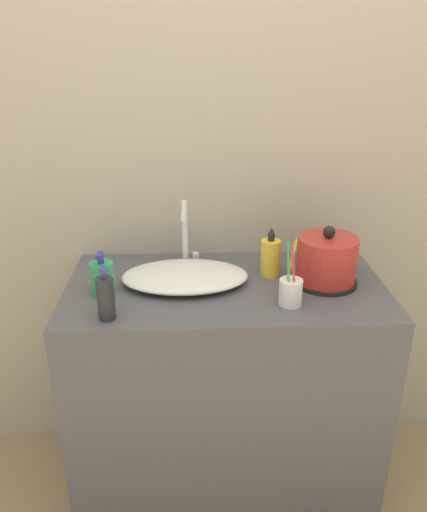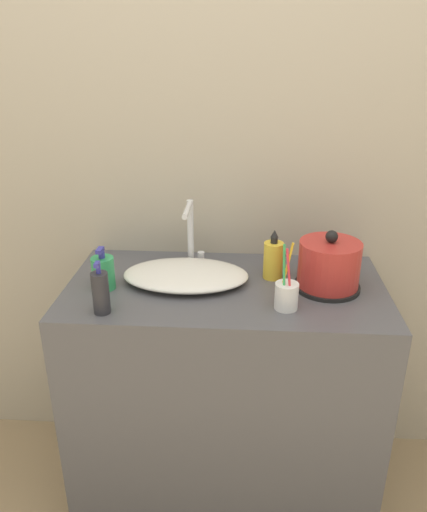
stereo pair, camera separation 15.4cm
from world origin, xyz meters
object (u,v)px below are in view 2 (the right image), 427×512
(electric_kettle, at_px, (329,267))
(mouthwash_bottle, at_px, (273,259))
(lotion_bottle, at_px, (101,292))
(shampoo_bottle, at_px, (103,272))
(faucet, at_px, (191,230))
(toothbrush_cup, at_px, (286,295))

(electric_kettle, distance_m, mouthwash_bottle, 0.18)
(lotion_bottle, distance_m, shampoo_bottle, 0.16)
(electric_kettle, relative_size, mouthwash_bottle, 1.24)
(electric_kettle, xyz_separation_m, mouthwash_bottle, (-0.17, 0.07, -0.01))
(faucet, distance_m, shampoo_bottle, 0.33)
(faucet, relative_size, lotion_bottle, 1.42)
(faucet, height_order, mouthwash_bottle, faucet)
(lotion_bottle, height_order, mouthwash_bottle, mouthwash_bottle)
(mouthwash_bottle, bearing_deg, faucet, 163.31)
(faucet, xyz_separation_m, mouthwash_bottle, (0.27, -0.08, -0.06))
(toothbrush_cup, height_order, mouthwash_bottle, toothbrush_cup)
(lotion_bottle, xyz_separation_m, mouthwash_bottle, (0.49, 0.26, 0.00))
(electric_kettle, bearing_deg, toothbrush_cup, -134.73)
(faucet, height_order, toothbrush_cup, faucet)
(electric_kettle, distance_m, shampoo_bottle, 0.70)
(faucet, bearing_deg, electric_kettle, -18.51)
(electric_kettle, bearing_deg, lotion_bottle, -163.26)
(electric_kettle, relative_size, toothbrush_cup, 1.03)
(toothbrush_cup, bearing_deg, faucet, 136.78)
(toothbrush_cup, bearing_deg, mouthwash_bottle, 98.39)
(faucet, bearing_deg, lotion_bottle, -122.26)
(shampoo_bottle, height_order, mouthwash_bottle, mouthwash_bottle)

